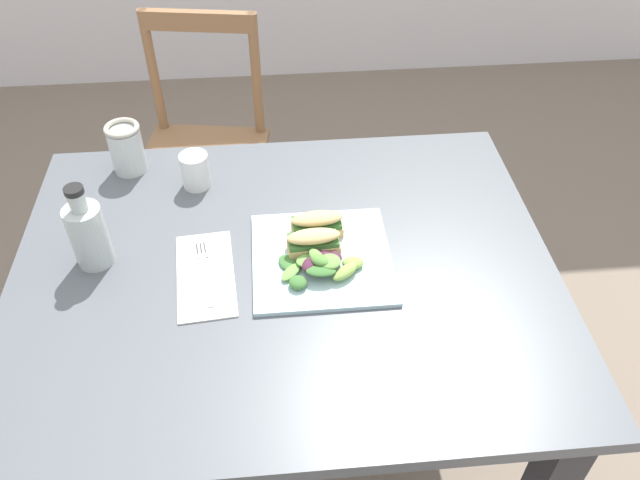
# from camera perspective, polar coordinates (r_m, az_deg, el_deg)

# --- Properties ---
(ground_plane) EXTENTS (9.59, 9.59, 0.00)m
(ground_plane) POSITION_cam_1_polar(r_m,az_deg,el_deg) (1.91, -2.33, -18.39)
(ground_plane) COLOR #7A6B5B
(dining_table) EXTENTS (1.12, 0.90, 0.74)m
(dining_table) POSITION_cam_1_polar(r_m,az_deg,el_deg) (1.42, -2.96, -6.08)
(dining_table) COLOR #51565B
(dining_table) RESTS_ON ground
(chair_wooden_far) EXTENTS (0.46, 0.46, 0.87)m
(chair_wooden_far) POSITION_cam_1_polar(r_m,az_deg,el_deg) (2.17, -10.34, 7.74)
(chair_wooden_far) COLOR #8E6642
(chair_wooden_far) RESTS_ON ground
(plate_lunch) EXTENTS (0.29, 0.29, 0.01)m
(plate_lunch) POSITION_cam_1_polar(r_m,az_deg,el_deg) (1.33, 0.16, -1.64)
(plate_lunch) COLOR silver
(plate_lunch) RESTS_ON dining_table
(sandwich_half_front) EXTENTS (0.11, 0.06, 0.06)m
(sandwich_half_front) POSITION_cam_1_polar(r_m,az_deg,el_deg) (1.32, -0.58, -0.14)
(sandwich_half_front) COLOR #DBB270
(sandwich_half_front) RESTS_ON plate_lunch
(sandwich_half_back) EXTENTS (0.11, 0.06, 0.06)m
(sandwich_half_back) POSITION_cam_1_polar(r_m,az_deg,el_deg) (1.36, -0.27, 1.47)
(sandwich_half_back) COLOR #DBB270
(sandwich_half_back) RESTS_ON plate_lunch
(salad_mixed_greens) EXTENTS (0.18, 0.14, 0.04)m
(salad_mixed_greens) POSITION_cam_1_polar(r_m,az_deg,el_deg) (1.29, 0.07, -2.03)
(salad_mixed_greens) COLOR #84A84C
(salad_mixed_greens) RESTS_ON plate_lunch
(napkin_folded) EXTENTS (0.14, 0.25, 0.00)m
(napkin_folded) POSITION_cam_1_polar(r_m,az_deg,el_deg) (1.32, -10.21, -3.10)
(napkin_folded) COLOR silver
(napkin_folded) RESTS_ON dining_table
(fork_on_napkin) EXTENTS (0.05, 0.19, 0.00)m
(fork_on_napkin) POSITION_cam_1_polar(r_m,az_deg,el_deg) (1.33, -10.31, -2.47)
(fork_on_napkin) COLOR silver
(fork_on_napkin) RESTS_ON napkin_folded
(bottle_cold_brew) EXTENTS (0.08, 0.08, 0.19)m
(bottle_cold_brew) POSITION_cam_1_polar(r_m,az_deg,el_deg) (1.37, -19.94, 0.26)
(bottle_cold_brew) COLOR black
(bottle_cold_brew) RESTS_ON dining_table
(mason_jar_iced_tea) EXTENTS (0.08, 0.08, 0.12)m
(mason_jar_iced_tea) POSITION_cam_1_polar(r_m,az_deg,el_deg) (1.61, -16.89, 7.70)
(mason_jar_iced_tea) COLOR gold
(mason_jar_iced_tea) RESTS_ON dining_table
(cup_extra_side) EXTENTS (0.07, 0.07, 0.09)m
(cup_extra_side) POSITION_cam_1_polar(r_m,az_deg,el_deg) (1.53, -11.10, 6.12)
(cup_extra_side) COLOR white
(cup_extra_side) RESTS_ON dining_table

